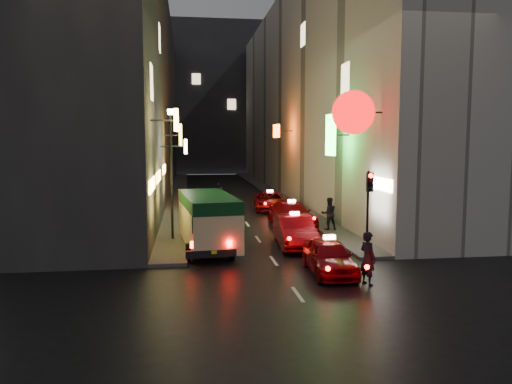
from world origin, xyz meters
name	(u,v)px	position (x,y,z in m)	size (l,w,h in m)	color
ground	(334,345)	(0.00, 0.00, 0.00)	(120.00, 120.00, 0.00)	black
building_left	(134,93)	(-8.00, 33.99, 9.00)	(7.57, 52.00, 18.00)	#3B3835
building_right	(312,95)	(8.00, 33.99, 9.00)	(8.23, 52.00, 18.00)	#B6B0A6
building_far	(209,100)	(0.00, 66.00, 11.00)	(30.00, 10.00, 22.00)	#36363B
sidewalk_left	(179,194)	(-4.25, 34.00, 0.07)	(1.50, 52.00, 0.15)	#4E4B48
sidewalk_right	(272,193)	(4.25, 34.00, 0.07)	(1.50, 52.00, 0.15)	#4E4B48
minibus	(208,215)	(-2.57, 10.82, 1.58)	(2.66, 6.03, 2.51)	beige
taxi_near	(329,254)	(1.69, 6.30, 0.75)	(2.04, 4.75, 1.67)	maroon
taxi_second	(295,228)	(1.44, 11.10, 0.85)	(2.46, 5.47, 1.88)	maroon
taxi_third	(292,213)	(2.41, 16.33, 0.81)	(2.58, 5.28, 1.79)	maroon
taxi_far	(270,200)	(2.27, 23.05, 0.75)	(2.37, 4.86, 1.66)	maroon
pedestrian_crossing	(368,255)	(2.59, 4.74, 1.04)	(0.69, 0.44, 2.09)	black
pedestrian_sidewalk	(329,211)	(4.00, 14.31, 1.13)	(0.74, 0.46, 1.96)	black
traffic_light	(369,194)	(4.00, 8.47, 2.69)	(0.26, 0.43, 3.50)	black
lamp_post	(171,165)	(-4.20, 13.00, 3.72)	(0.28, 0.28, 6.22)	black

